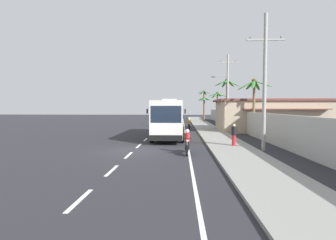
% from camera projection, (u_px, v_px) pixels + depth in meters
% --- Properties ---
extents(ground_plane, '(160.00, 160.00, 0.00)m').
position_uv_depth(ground_plane, '(133.00, 151.00, 16.79)').
color(ground_plane, '#28282D').
extents(sidewalk_kerb, '(3.20, 90.00, 0.14)m').
position_uv_depth(sidewalk_kerb, '(214.00, 134.00, 26.40)').
color(sidewalk_kerb, gray).
rests_on(sidewalk_kerb, ground).
extents(lane_markings, '(3.89, 71.00, 0.01)m').
position_uv_depth(lane_markings, '(174.00, 131.00, 30.93)').
color(lane_markings, white).
rests_on(lane_markings, ground).
extents(boundary_wall, '(0.24, 60.00, 2.42)m').
position_uv_depth(boundary_wall, '(242.00, 121.00, 30.14)').
color(boundary_wall, '#B2B2AD').
rests_on(boundary_wall, ground).
extents(coach_bus_foreground, '(3.06, 10.70, 3.77)m').
position_uv_depth(coach_bus_foreground, '(169.00, 117.00, 24.22)').
color(coach_bus_foreground, silver).
rests_on(coach_bus_foreground, ground).
extents(motorcycle_beside_bus, '(0.56, 1.96, 1.56)m').
position_uv_depth(motorcycle_beside_bus, '(187.00, 144.00, 15.68)').
color(motorcycle_beside_bus, black).
rests_on(motorcycle_beside_bus, ground).
extents(motorcycle_trailing, '(0.56, 1.96, 1.55)m').
position_uv_depth(motorcycle_trailing, '(189.00, 125.00, 32.17)').
color(motorcycle_trailing, black).
rests_on(motorcycle_trailing, ground).
extents(pedestrian_near_kerb, '(0.36, 0.36, 1.59)m').
position_uv_depth(pedestrian_near_kerb, '(234.00, 134.00, 18.09)').
color(pedestrian_near_kerb, red).
rests_on(pedestrian_near_kerb, sidewalk_kerb).
extents(utility_pole_nearest, '(2.51, 0.24, 9.19)m').
position_uv_depth(utility_pole_nearest, '(265.00, 80.00, 16.60)').
color(utility_pole_nearest, '#9E9E99').
rests_on(utility_pole_nearest, ground).
extents(utility_pole_mid, '(3.03, 0.24, 9.25)m').
position_uv_depth(utility_pole_mid, '(227.00, 91.00, 29.70)').
color(utility_pole_mid, '#9E9E99').
rests_on(utility_pole_mid, ground).
extents(palm_nearest, '(2.77, 2.84, 5.13)m').
position_uv_depth(palm_nearest, '(204.00, 103.00, 50.11)').
color(palm_nearest, brown).
rests_on(palm_nearest, ground).
extents(palm_second, '(3.35, 3.44, 6.82)m').
position_uv_depth(palm_second, '(227.00, 91.00, 33.31)').
color(palm_second, brown).
rests_on(palm_second, ground).
extents(palm_third, '(3.34, 3.19, 5.69)m').
position_uv_depth(palm_third, '(217.00, 102.00, 43.77)').
color(palm_third, brown).
rests_on(palm_third, ground).
extents(palm_fourth, '(3.71, 3.61, 6.00)m').
position_uv_depth(palm_fourth, '(254.00, 92.00, 26.34)').
color(palm_fourth, brown).
rests_on(palm_fourth, ground).
extents(palm_farthest, '(3.04, 2.70, 6.75)m').
position_uv_depth(palm_farthest, '(204.00, 99.00, 55.49)').
color(palm_farthest, brown).
rests_on(palm_farthest, ground).
extents(roadside_building, '(13.88, 8.06, 3.91)m').
position_uv_depth(roadside_building, '(273.00, 115.00, 30.63)').
color(roadside_building, tan).
rests_on(roadside_building, ground).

